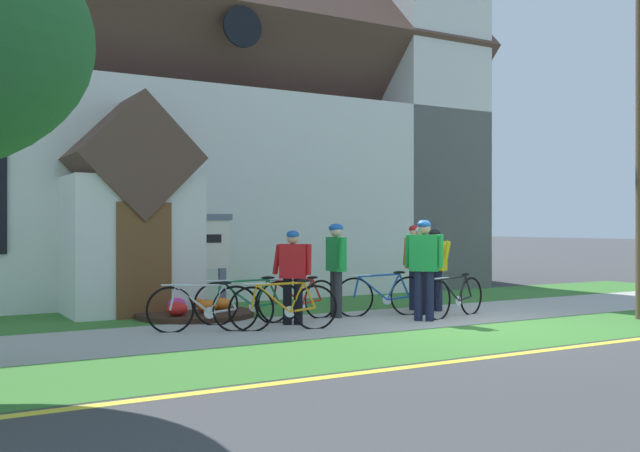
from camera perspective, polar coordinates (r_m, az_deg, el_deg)
ground at (r=15.49m, az=2.73°, el=-6.18°), size 140.00×140.00×0.00m
sidewalk_slab at (r=12.44m, az=1.32°, el=-7.69°), size 32.00×2.58×0.01m
grass_verge at (r=10.49m, az=8.27°, el=-9.15°), size 32.00×2.23×0.01m
church_lawn at (r=14.74m, az=-4.05°, el=-6.48°), size 24.00×2.69×0.01m
curb_paint_stripe at (r=9.54m, az=13.05°, el=-10.08°), size 28.00×0.16×0.01m
church_building at (r=20.71m, az=-10.82°, el=8.52°), size 15.16×12.02×13.58m
church_sign at (r=13.81m, az=-10.41°, el=-1.66°), size 1.76×0.17×1.90m
flower_bed at (r=13.50m, az=-9.82°, el=-6.71°), size 2.15×2.15×0.34m
bicycle_red at (r=11.56m, az=-9.17°, el=-6.39°), size 1.67×0.65×0.81m
bicycle_yellow at (r=13.46m, az=4.94°, el=-5.47°), size 1.76×0.53×0.85m
bicycle_green at (r=12.81m, az=-1.77°, el=-5.83°), size 1.72×0.20×0.79m
bicycle_blue at (r=11.61m, az=-2.86°, el=-6.38°), size 1.72×0.52×0.83m
bicycle_orange at (r=13.50m, az=10.65°, el=-5.50°), size 1.72×0.51×0.81m
bicycle_black at (r=12.36m, az=-5.68°, el=-5.96°), size 1.77×0.53×0.83m
cyclist_in_green_jersey at (r=12.76m, az=8.21°, el=-2.75°), size 0.48×0.62×1.78m
cyclist_in_red_jersey at (r=14.47m, az=7.54°, el=-2.69°), size 0.65×0.36×1.69m
cyclist_in_white_jersey at (r=12.17m, az=-2.16°, el=-3.52°), size 0.50×0.54×1.60m
cyclist_in_blue_jersey at (r=13.15m, az=1.28°, el=-2.88°), size 0.30×0.70×1.71m
cyclist_in_orange_jersey at (r=14.31m, az=9.05°, el=-2.95°), size 0.35×0.77×1.61m
cyclist_in_yellow_jersey at (r=13.67m, az=8.05°, el=-2.94°), size 0.62×0.43×1.66m
utility_pole at (r=14.51m, az=23.90°, el=14.04°), size 3.12×0.28×9.39m
roadside_conifer at (r=23.01m, az=7.30°, el=8.45°), size 2.88×2.88×7.93m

